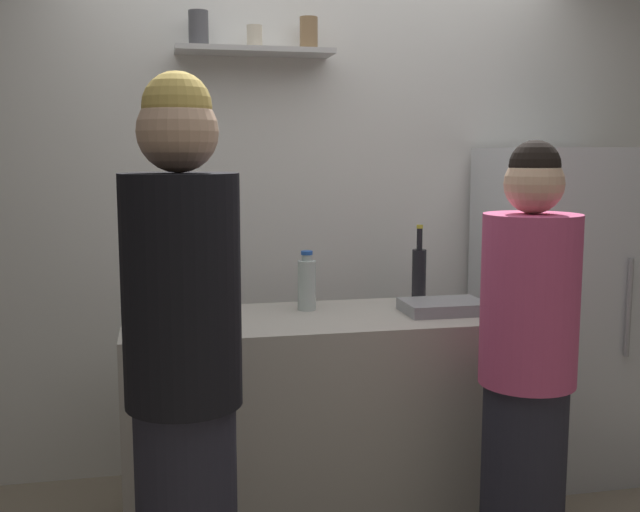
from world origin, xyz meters
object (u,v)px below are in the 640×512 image
object	(u,v)px
baking_pan	(443,307)
water_bottle_plastic	(307,284)
utensil_holder	(174,318)
person_blonde	(184,386)
person_pink_top	(527,374)
wine_bottle_pale_glass	(178,280)
wine_bottle_dark_glass	(419,272)
refrigerator	(555,312)

from	to	relation	value
baking_pan	water_bottle_plastic	xyz separation A→B (m)	(-0.55, 0.18, 0.09)
water_bottle_plastic	utensil_holder	bearing A→B (deg)	-148.87
water_bottle_plastic	person_blonde	world-z (taller)	person_blonde
person_pink_top	person_blonde	size ratio (longest dim) A/B	0.90
person_pink_top	wine_bottle_pale_glass	bearing A→B (deg)	-112.63
wine_bottle_dark_glass	wine_bottle_pale_glass	distance (m)	1.09
water_bottle_plastic	person_pink_top	distance (m)	1.01
baking_pan	wine_bottle_pale_glass	distance (m)	1.14
water_bottle_plastic	refrigerator	bearing A→B (deg)	8.30
wine_bottle_dark_glass	person_blonde	xyz separation A→B (m)	(-1.10, -1.09, -0.13)
refrigerator	utensil_holder	xyz separation A→B (m)	(-1.85, -0.53, 0.17)
refrigerator	person_pink_top	distance (m)	1.12
refrigerator	person_blonde	bearing A→B (deg)	-148.05
baking_pan	person_blonde	bearing A→B (deg)	-144.79
baking_pan	utensil_holder	world-z (taller)	utensil_holder
wine_bottle_pale_glass	water_bottle_plastic	size ratio (longest dim) A/B	1.33
refrigerator	water_bottle_plastic	bearing A→B (deg)	-171.70
water_bottle_plastic	baking_pan	bearing A→B (deg)	-17.58
refrigerator	utensil_holder	size ratio (longest dim) A/B	7.04
baking_pan	wine_bottle_dark_glass	distance (m)	0.32
utensil_holder	person_pink_top	distance (m)	1.29
utensil_holder	wine_bottle_dark_glass	bearing A→B (deg)	22.89
wine_bottle_pale_glass	person_blonde	distance (m)	1.10
utensil_holder	wine_bottle_dark_glass	xyz separation A→B (m)	(1.12, 0.47, 0.06)
baking_pan	person_pink_top	xyz separation A→B (m)	(0.10, -0.56, -0.13)
baking_pan	water_bottle_plastic	size ratio (longest dim) A/B	1.33
person_pink_top	refrigerator	bearing A→B (deg)	159.34
utensil_holder	wine_bottle_pale_glass	world-z (taller)	wine_bottle_pale_glass
refrigerator	water_bottle_plastic	xyz separation A→B (m)	(-1.28, -0.19, 0.22)
wine_bottle_dark_glass	wine_bottle_pale_glass	xyz separation A→B (m)	(-1.09, 0.00, -0.00)
person_blonde	baking_pan	bearing A→B (deg)	-112.99
water_bottle_plastic	person_blonde	bearing A→B (deg)	-120.03
person_pink_top	person_blonde	bearing A→B (deg)	-66.10
water_bottle_plastic	wine_bottle_pale_glass	bearing A→B (deg)	166.00
wine_bottle_pale_glass	person_blonde	xyz separation A→B (m)	(-0.01, -1.09, -0.13)
refrigerator	person_pink_top	bearing A→B (deg)	-124.23
baking_pan	wine_bottle_pale_glass	world-z (taller)	wine_bottle_pale_glass
baking_pan	wine_bottle_dark_glass	xyz separation A→B (m)	(-0.00, 0.31, 0.10)
person_pink_top	wine_bottle_dark_glass	bearing A→B (deg)	-159.89
utensil_holder	person_pink_top	bearing A→B (deg)	-17.87
refrigerator	baking_pan	size ratio (longest dim) A/B	4.71
utensil_holder	water_bottle_plastic	bearing A→B (deg)	31.13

